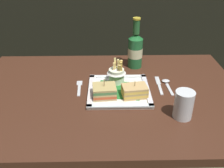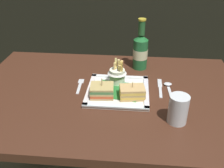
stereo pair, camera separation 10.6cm
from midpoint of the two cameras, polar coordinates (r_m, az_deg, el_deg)
dining_table at (r=1.15m, az=-3.88°, el=-6.93°), size 1.15×0.76×0.76m
square_plate at (r=1.07m, az=-1.52°, el=-1.66°), size 0.25×0.25×0.02m
sandwich_half_left at (r=1.02m, az=-4.90°, el=-1.69°), size 0.10×0.08×0.08m
sandwich_half_right at (r=1.02m, az=1.82°, el=-1.65°), size 0.11×0.08×0.07m
fries_cup at (r=1.11m, az=-1.94°, el=2.34°), size 0.08×0.08×0.11m
beer_bottle at (r=1.26m, az=2.56°, el=7.59°), size 0.07×0.07×0.25m
water_glass at (r=0.93m, az=12.12°, el=-4.98°), size 0.07×0.07×0.10m
fork at (r=1.13m, az=-10.14°, el=-0.75°), size 0.03×0.13×0.00m
knife at (r=1.14m, az=7.51°, el=-0.16°), size 0.02×0.16×0.00m
spoon at (r=1.15m, az=9.23°, el=0.14°), size 0.04×0.13×0.01m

